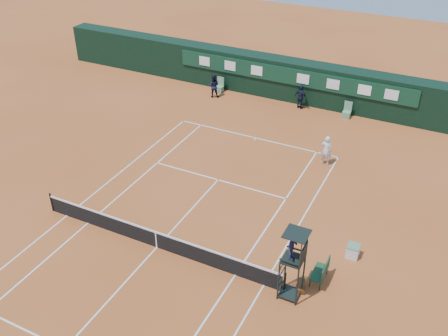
# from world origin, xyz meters

# --- Properties ---
(ground) EXTENTS (90.00, 90.00, 0.00)m
(ground) POSITION_xyz_m (0.00, 0.00, 0.00)
(ground) COLOR #B15A29
(ground) RESTS_ON ground
(court_lines) EXTENTS (11.05, 23.85, 0.01)m
(court_lines) POSITION_xyz_m (0.00, 0.00, 0.01)
(court_lines) COLOR silver
(court_lines) RESTS_ON ground
(tennis_net) EXTENTS (12.90, 0.10, 1.10)m
(tennis_net) POSITION_xyz_m (0.00, 0.00, 0.51)
(tennis_net) COLOR black
(tennis_net) RESTS_ON ground
(back_wall) EXTENTS (40.00, 1.65, 3.00)m
(back_wall) POSITION_xyz_m (0.00, 18.74, 1.51)
(back_wall) COLOR black
(back_wall) RESTS_ON ground
(linesman_chair_left) EXTENTS (0.55, 0.50, 1.15)m
(linesman_chair_left) POSITION_xyz_m (-5.50, 17.48, 0.32)
(linesman_chair_left) COLOR #5F916A
(linesman_chair_left) RESTS_ON ground
(linesman_chair_right) EXTENTS (0.55, 0.50, 1.15)m
(linesman_chair_right) POSITION_xyz_m (4.50, 17.48, 0.32)
(linesman_chair_right) COLOR #5D8F6A
(linesman_chair_right) RESTS_ON ground
(umpire_chair) EXTENTS (0.96, 0.95, 3.42)m
(umpire_chair) POSITION_xyz_m (6.67, -0.07, 2.46)
(umpire_chair) COLOR black
(umpire_chair) RESTS_ON ground
(player_bench) EXTENTS (0.56, 1.20, 1.10)m
(player_bench) POSITION_xyz_m (7.61, 1.32, 0.60)
(player_bench) COLOR #183D23
(player_bench) RESTS_ON ground
(tennis_bag) EXTENTS (0.55, 0.81, 0.28)m
(tennis_bag) POSITION_xyz_m (6.98, 0.51, 0.14)
(tennis_bag) COLOR black
(tennis_bag) RESTS_ON ground
(cooler) EXTENTS (0.57, 0.57, 0.65)m
(cooler) POSITION_xyz_m (8.45, 3.50, 0.33)
(cooler) COLOR silver
(cooler) RESTS_ON ground
(tennis_ball) EXTENTS (0.07, 0.07, 0.07)m
(tennis_ball) POSITION_xyz_m (-0.12, 8.67, 0.03)
(tennis_ball) COLOR gold
(tennis_ball) RESTS_ON ground
(player) EXTENTS (0.70, 0.48, 1.87)m
(player) POSITION_xyz_m (4.95, 10.82, 0.93)
(player) COLOR silver
(player) RESTS_ON ground
(ball_kid_left) EXTENTS (1.05, 0.93, 1.79)m
(ball_kid_left) POSITION_xyz_m (-5.48, 16.44, 0.89)
(ball_kid_left) COLOR black
(ball_kid_left) RESTS_ON ground
(ball_kid_right) EXTENTS (1.12, 0.75, 1.77)m
(ball_kid_right) POSITION_xyz_m (1.09, 17.41, 0.88)
(ball_kid_right) COLOR black
(ball_kid_right) RESTS_ON ground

